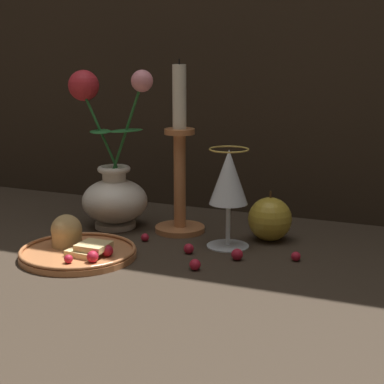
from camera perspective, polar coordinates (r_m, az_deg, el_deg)
ground_plane at (r=1.11m, az=-2.15°, el=-5.24°), size 2.40×2.40×0.00m
vase at (r=1.24m, az=-7.11°, el=0.91°), size 0.18×0.13×0.30m
plate_with_pastries at (r=1.09m, az=-10.27°, el=-4.87°), size 0.19×0.19×0.06m
wine_glass at (r=1.10m, az=3.27°, el=0.95°), size 0.07×0.07×0.17m
candlestick at (r=1.19m, az=-1.10°, el=2.01°), size 0.09×0.09×0.32m
apple_beside_vase at (r=1.16m, az=6.94°, el=-2.40°), size 0.08×0.08×0.09m
berry_near_plate at (r=1.06m, az=4.06°, el=-5.54°), size 0.02×0.02×0.02m
berry_front_center at (r=1.16m, az=-4.20°, el=-4.05°), size 0.01×0.01×0.01m
berry_by_glass_stem at (r=1.06m, az=9.22°, el=-5.67°), size 0.02×0.02×0.02m
berry_under_candlestick at (r=1.09m, az=-0.34°, el=-5.09°), size 0.02×0.02×0.02m
berry_far_right at (r=1.01m, az=0.27°, el=-6.47°), size 0.02×0.02×0.02m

